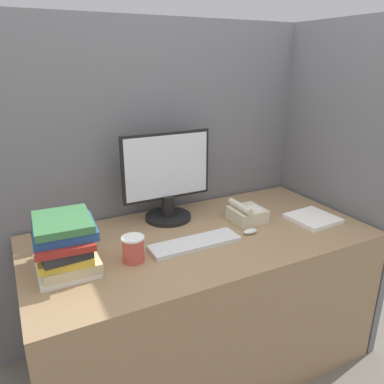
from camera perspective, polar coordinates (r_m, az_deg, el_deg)
name	(u,v)px	position (r m, az deg, el deg)	size (l,w,h in m)	color
cubicle_panel_rear	(165,183)	(2.11, -4.18, 1.31)	(2.02, 0.04, 1.72)	slate
cubicle_panel_right	(330,182)	(2.27, 20.31, 1.44)	(0.04, 0.86, 1.72)	slate
desk	(201,300)	(1.98, 1.36, -16.08)	(1.62, 0.80, 0.73)	#937551
monitor	(167,181)	(1.91, -3.80, 1.66)	(0.47, 0.24, 0.46)	black
keyboard	(195,243)	(1.70, 0.45, -7.80)	(0.42, 0.12, 0.02)	silver
mouse	(250,231)	(1.83, 8.87, -5.94)	(0.08, 0.04, 0.02)	silver
coffee_cup	(133,249)	(1.58, -8.93, -8.56)	(0.10, 0.10, 0.11)	#BF4C3F
book_stack	(64,245)	(1.56, -18.86, -7.59)	(0.25, 0.30, 0.22)	silver
desk_telephone	(246,214)	(1.95, 8.29, -3.28)	(0.16, 0.18, 0.10)	beige
paper_pile	(313,218)	(2.05, 17.93, -3.84)	(0.23, 0.23, 0.02)	white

